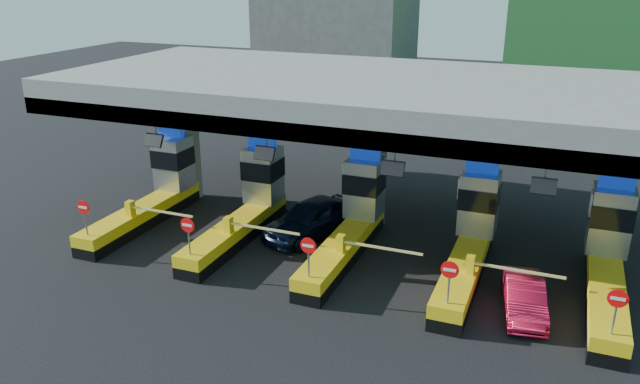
% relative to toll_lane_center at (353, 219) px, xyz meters
% --- Properties ---
extents(ground, '(120.00, 120.00, 0.00)m').
position_rel_toll_lane_center_xyz_m(ground, '(-0.00, -0.28, -1.40)').
color(ground, black).
rests_on(ground, ground).
extents(toll_canopy, '(28.00, 12.09, 7.00)m').
position_rel_toll_lane_center_xyz_m(toll_canopy, '(-0.00, 2.59, 4.74)').
color(toll_canopy, slate).
rests_on(toll_canopy, ground).
extents(toll_lane_far_left, '(4.43, 8.00, 4.16)m').
position_rel_toll_lane_center_xyz_m(toll_lane_far_left, '(-10.00, 0.00, 0.00)').
color(toll_lane_far_left, black).
rests_on(toll_lane_far_left, ground).
extents(toll_lane_left, '(4.43, 8.00, 4.16)m').
position_rel_toll_lane_center_xyz_m(toll_lane_left, '(-5.00, 0.00, 0.00)').
color(toll_lane_left, black).
rests_on(toll_lane_left, ground).
extents(toll_lane_center, '(4.43, 8.00, 4.16)m').
position_rel_toll_lane_center_xyz_m(toll_lane_center, '(0.00, 0.00, 0.00)').
color(toll_lane_center, black).
rests_on(toll_lane_center, ground).
extents(toll_lane_right, '(4.43, 8.00, 4.16)m').
position_rel_toll_lane_center_xyz_m(toll_lane_right, '(5.00, 0.00, 0.00)').
color(toll_lane_right, black).
rests_on(toll_lane_right, ground).
extents(toll_lane_far_right, '(4.43, 8.00, 4.16)m').
position_rel_toll_lane_center_xyz_m(toll_lane_far_right, '(10.00, 0.00, 0.00)').
color(toll_lane_far_right, black).
rests_on(toll_lane_far_right, ground).
extents(van, '(3.72, 5.41, 1.71)m').
position_rel_toll_lane_center_xyz_m(van, '(-2.17, 0.62, -0.54)').
color(van, black).
rests_on(van, ground).
extents(red_car, '(1.93, 3.94, 1.24)m').
position_rel_toll_lane_center_xyz_m(red_car, '(7.33, -2.82, -0.77)').
color(red_car, red).
rests_on(red_car, ground).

